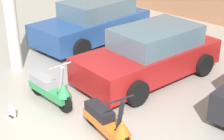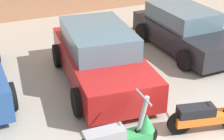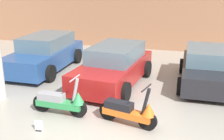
# 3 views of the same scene
# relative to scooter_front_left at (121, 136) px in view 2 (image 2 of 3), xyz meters

# --- Properties ---
(scooter_front_left) EXTENTS (1.59, 0.57, 1.11)m
(scooter_front_left) POSITION_rel_scooter_front_left_xyz_m (0.00, 0.00, 0.00)
(scooter_front_left) COLOR black
(scooter_front_left) RESTS_ON ground_plane
(scooter_front_right) EXTENTS (1.56, 0.68, 1.10)m
(scooter_front_right) POSITION_rel_scooter_front_left_xyz_m (1.88, -0.08, -0.00)
(scooter_front_right) COLOR black
(scooter_front_right) RESTS_ON ground_plane
(car_rear_center) EXTENTS (2.26, 4.15, 1.35)m
(car_rear_center) POSITION_rel_scooter_front_left_xyz_m (0.72, 2.70, 0.25)
(car_rear_center) COLOR maroon
(car_rear_center) RESTS_ON ground_plane
(car_rear_right) EXTENTS (1.83, 3.72, 1.26)m
(car_rear_right) POSITION_rel_scooter_front_left_xyz_m (3.78, 3.55, 0.21)
(car_rear_right) COLOR black
(car_rear_right) RESTS_ON ground_plane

